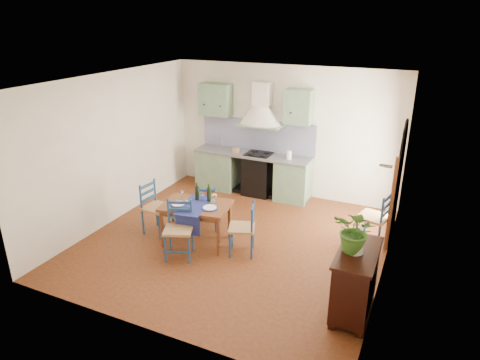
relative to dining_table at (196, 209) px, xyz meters
name	(u,v)px	position (x,y,z in m)	size (l,w,h in m)	color
floor	(234,241)	(0.58, 0.30, -0.64)	(5.00, 5.00, 0.00)	#46200F
back_wall	(260,147)	(0.11, 2.59, 0.41)	(5.00, 0.96, 2.80)	white
right_wall	(394,188)	(3.08, 0.58, 0.69)	(0.26, 5.00, 2.80)	white
left_wall	(114,148)	(-1.92, 0.30, 0.76)	(0.04, 5.00, 2.80)	white
ceiling	(234,80)	(0.58, 0.30, 2.16)	(5.00, 5.00, 0.01)	silver
dining_table	(196,209)	(0.00, 0.00, 0.00)	(1.25, 0.97, 1.04)	brown
chair_near	(179,229)	(-0.04, -0.50, -0.15)	(0.58, 0.58, 0.96)	navy
chair_far	(208,206)	(-0.09, 0.57, -0.19)	(0.50, 0.50, 0.87)	navy
chair_left	(156,207)	(-0.86, 0.02, -0.15)	(0.48, 0.48, 0.96)	navy
chair_right	(244,228)	(0.89, 0.01, -0.18)	(0.53, 0.53, 0.89)	navy
chair_spare	(376,218)	(2.81, 1.20, -0.13)	(0.56, 0.56, 0.99)	navy
sideboard	(355,280)	(2.84, -0.77, -0.13)	(0.50, 1.05, 0.94)	black
potted_plant	(356,231)	(2.79, -0.80, 0.59)	(0.53, 0.46, 0.59)	#397123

